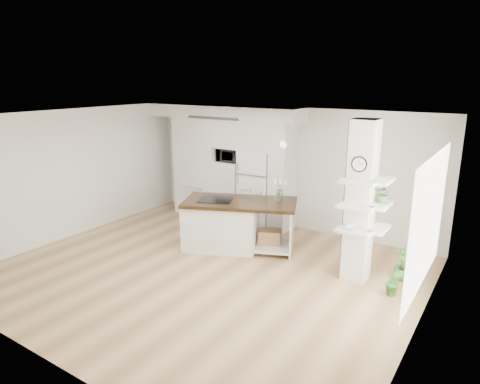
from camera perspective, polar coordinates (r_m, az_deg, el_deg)
The scene contains 14 objects.
floor at distance 7.72m, azimuth -4.67°, elevation -10.51°, with size 7.00×6.00×0.01m, color tan.
room at distance 7.12m, azimuth -4.98°, elevation 3.10°, with size 7.04×6.04×2.72m.
cabinet_wall at distance 10.14m, azimuth -2.06°, elevation 4.71°, with size 4.00×0.71×2.70m.
refrigerator at distance 9.79m, azimuth 2.44°, elevation 0.55°, with size 0.78×0.69×1.75m.
column at distance 7.15m, azimuth 16.18°, elevation -1.56°, with size 0.69×0.90×2.70m.
window at distance 6.10m, azimuth 23.80°, elevation -3.65°, with size 2.40×2.40×0.00m, color white.
pendant_light at distance 6.31m, azimuth 8.10°, elevation 3.92°, with size 0.12×0.12×0.10m, color white.
kitchen_island at distance 8.55m, azimuth -1.69°, elevation -4.16°, with size 2.42×1.82×1.55m.
bookshelf at distance 10.65m, azimuth -5.39°, elevation -1.33°, with size 0.66×0.39×0.77m.
floor_plant_a at distance 7.22m, azimuth 19.83°, elevation -11.24°, with size 0.25×0.21×0.46m, color #35712D.
floor_plant_b at distance 7.79m, azimuth 21.02°, elevation -9.10°, with size 0.30×0.30×0.54m, color #35712D.
microwave at distance 9.99m, azimuth -1.40°, elevation 4.93°, with size 0.54×0.37×0.30m, color #2D2D2D.
shelf_plant at distance 7.20m, azimuth 18.59°, elevation -0.21°, with size 0.27×0.23×0.30m, color #35712D.
decor_bowl at distance 7.07m, azimuth 14.80°, elevation -4.64°, with size 0.22×0.22×0.05m, color white.
Camera 1 is at (4.32, -5.46, 3.32)m, focal length 32.00 mm.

